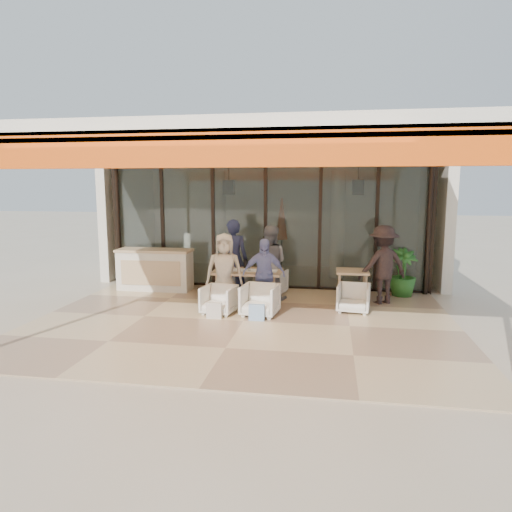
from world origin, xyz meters
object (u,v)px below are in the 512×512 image
at_px(chair_near_left, 219,298).
at_px(side_chair, 354,297).
at_px(host_counter, 155,269).
at_px(diner_grey, 269,263).
at_px(chair_far_left, 238,279).
at_px(chair_near_right, 260,299).
at_px(diner_navy, 233,259).
at_px(diner_cream, 224,271).
at_px(dining_table, 247,273).
at_px(potted_palm, 403,273).
at_px(chair_far_right, 272,281).
at_px(diner_periwinkle, 264,274).
at_px(standing_woman, 383,265).
at_px(side_table, 352,275).

height_order(chair_near_left, side_chair, side_chair).
xyz_separation_m(host_counter, side_chair, (4.78, -1.24, -0.20)).
height_order(host_counter, diner_grey, diner_grey).
bearing_deg(side_chair, chair_near_left, -160.63).
bearing_deg(chair_near_left, chair_far_left, 98.82).
xyz_separation_m(chair_near_right, diner_navy, (-0.84, 1.40, 0.56)).
bearing_deg(diner_cream, chair_far_left, 79.19).
xyz_separation_m(dining_table, potted_palm, (3.49, 1.20, -0.12)).
bearing_deg(diner_grey, diner_cream, 49.33).
distance_m(chair_far_right, diner_cream, 1.70).
bearing_deg(diner_grey, chair_near_right, 92.36).
height_order(chair_far_right, side_chair, chair_far_right).
bearing_deg(dining_table, chair_near_right, -65.87).
relative_size(diner_cream, potted_palm, 1.40).
bearing_deg(diner_periwinkle, diner_cream, 170.70).
distance_m(chair_near_left, chair_near_right, 0.84).
xyz_separation_m(host_counter, diner_cream, (2.08, -1.32, 0.27)).
height_order(host_counter, diner_cream, diner_cream).
bearing_deg(chair_far_left, side_chair, 161.90).
height_order(chair_near_left, diner_periwinkle, diner_periwinkle).
bearing_deg(diner_navy, diner_grey, 177.44).
distance_m(diner_cream, potted_palm, 4.24).
relative_size(chair_far_left, diner_cream, 0.42).
bearing_deg(standing_woman, diner_periwinkle, -4.88).
xyz_separation_m(dining_table, chair_near_right, (0.43, -0.96, -0.33)).
distance_m(diner_navy, diner_grey, 0.84).
distance_m(chair_far_left, chair_near_right, 2.08).
distance_m(side_chair, standing_woman, 1.17).
relative_size(chair_far_left, standing_woman, 0.38).
bearing_deg(diner_cream, chair_far_right, 48.23).
bearing_deg(dining_table, diner_periwinkle, -46.80).
relative_size(chair_far_right, chair_near_right, 0.93).
height_order(chair_far_left, chair_near_right, chair_near_right).
bearing_deg(chair_near_right, chair_near_left, -172.67).
xyz_separation_m(chair_far_left, chair_far_right, (0.84, 0.00, -0.00)).
bearing_deg(chair_far_left, host_counter, 10.17).
bearing_deg(host_counter, chair_far_left, 2.17).
bearing_deg(chair_far_left, diner_grey, 157.24).
xyz_separation_m(chair_far_right, diner_cream, (-0.84, -1.40, 0.47)).
bearing_deg(side_table, diner_navy, 178.45).
xyz_separation_m(host_counter, side_table, (4.78, -0.49, 0.11)).
relative_size(chair_near_right, potted_palm, 0.62).
bearing_deg(chair_far_left, potted_palm, -168.29).
bearing_deg(diner_periwinkle, chair_far_right, 80.70).
bearing_deg(standing_woman, chair_far_left, -33.03).
distance_m(diner_navy, diner_periwinkle, 1.24).
height_order(chair_near_right, diner_navy, diner_navy).
relative_size(side_table, standing_woman, 0.43).
relative_size(chair_far_left, diner_navy, 0.36).
bearing_deg(diner_grey, standing_woman, -178.01).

